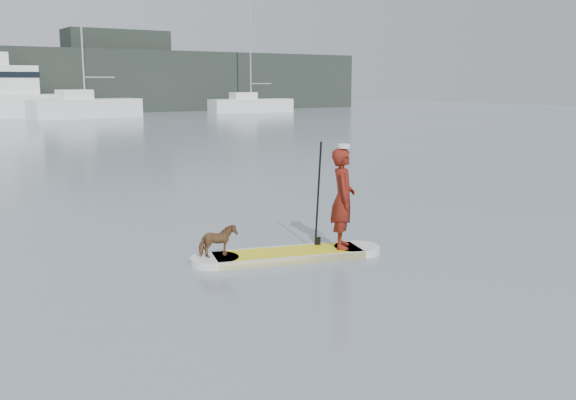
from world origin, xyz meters
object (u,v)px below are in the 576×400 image
paddler (343,198)px  sailboat_e (85,107)px  sailboat_f (250,104)px  paddleboard (288,255)px  motor_yacht_a (5,94)px  dog (218,241)px

paddler → sailboat_e: 45.98m
paddler → sailboat_f: size_ratio=0.14×
paddleboard → motor_yacht_a: motor_yacht_a is taller
dog → motor_yacht_a: motor_yacht_a is taller
sailboat_f → paddler: bearing=-113.5°
dog → paddleboard: bearing=-105.3°
paddleboard → motor_yacht_a: bearing=102.0°
paddler → sailboat_f: (25.14, 46.15, -0.15)m
sailboat_f → motor_yacht_a: 21.90m
dog → sailboat_f: size_ratio=0.05×
paddler → motor_yacht_a: (3.48, 49.20, 1.00)m
paddleboard → dog: size_ratio=5.17×
sailboat_e → motor_yacht_a: (-5.31, 4.07, 1.06)m
paddler → dog: size_ratio=2.78×
paddler → motor_yacht_a: motor_yacht_a is taller
sailboat_e → motor_yacht_a: bearing=136.6°
sailboat_f → paddleboard: bearing=-114.5°
dog → sailboat_e: size_ratio=0.05×
paddleboard → sailboat_e: 45.89m
paddler → sailboat_f: sailboat_f is taller
dog → sailboat_e: 45.80m
dog → sailboat_f: sailboat_f is taller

